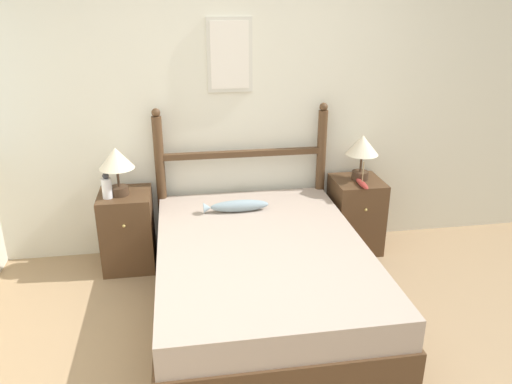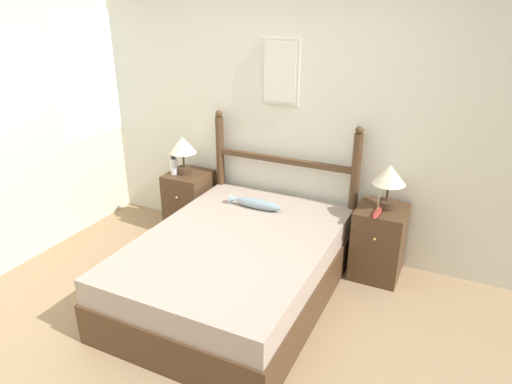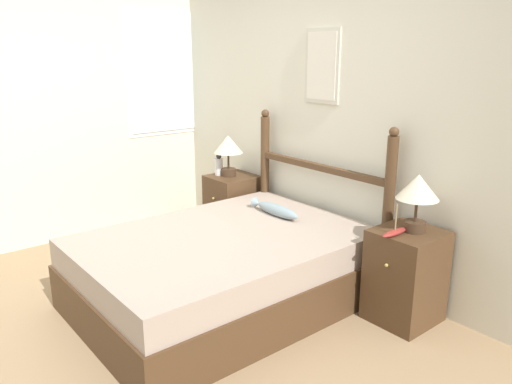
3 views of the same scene
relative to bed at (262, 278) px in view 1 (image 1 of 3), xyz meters
The scene contains 11 objects.
ground_plane 0.68m from the bed, 86.40° to the right, with size 16.00×16.00×0.00m, color #9E7F5B.
wall_back 1.50m from the bed, 87.99° to the left, with size 6.40×0.08×2.55m.
bed is the anchor object (origin of this frame).
headboard 1.08m from the bed, 90.00° to the left, with size 1.48×0.08×1.31m.
nightstand_left 1.29m from the bed, 140.24° to the left, with size 0.42×0.46×0.66m.
nightstand_right 1.29m from the bed, 39.76° to the left, with size 0.42×0.46×0.66m.
table_lamp_left 1.46m from the bed, 141.93° to the left, with size 0.28×0.28×0.39m.
table_lamp_right 1.48m from the bed, 39.81° to the left, with size 0.28×0.28×0.39m.
bottle 1.42m from the bed, 145.99° to the left, with size 0.08×0.08×0.21m.
model_boat 1.26m from the bed, 35.10° to the left, with size 0.06×0.25×0.21m.
fish_pillow 0.68m from the bed, 99.61° to the left, with size 0.52×0.10×0.09m.
Camera 1 is at (-0.57, -2.42, 2.15)m, focal length 35.00 mm.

